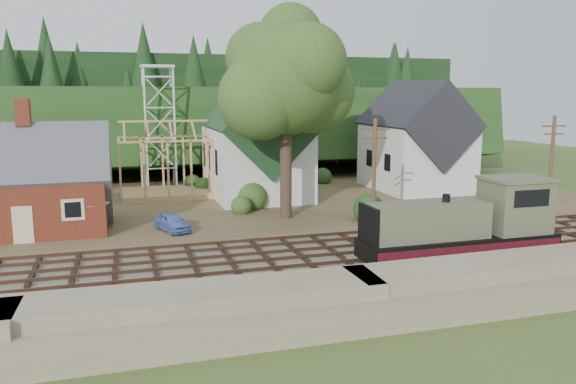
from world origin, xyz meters
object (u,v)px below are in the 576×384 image
object	(u,v)px
car_blue	(172,222)
car_red	(424,184)
locomotive	(466,227)
patio_set	(91,201)

from	to	relation	value
car_blue	car_red	world-z (taller)	car_blue
car_blue	locomotive	bearing A→B (deg)	-55.01
car_blue	car_red	size ratio (longest dim) A/B	0.92
car_red	locomotive	bearing A→B (deg)	-170.72
car_blue	car_red	distance (m)	27.39
locomotive	car_blue	world-z (taller)	locomotive
locomotive	car_red	bearing A→B (deg)	65.46
car_red	patio_set	size ratio (longest dim) A/B	1.50
car_red	patio_set	bearing A→B (deg)	141.24
car_blue	car_red	xyz separation A→B (m)	(25.46, 10.10, -0.07)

